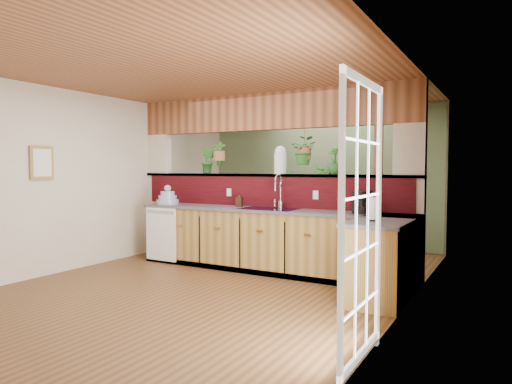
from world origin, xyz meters
The scene contains 28 objects.
ground centered at (0.00, 0.00, 0.00)m, with size 4.60×7.00×0.01m, color #523319.
ceiling centered at (0.00, 0.00, 2.60)m, with size 4.60×7.00×0.01m, color brown.
wall_back centered at (0.00, 3.50, 1.30)m, with size 4.60×0.02×2.60m, color beige.
wall_left centered at (-2.30, 0.00, 1.30)m, with size 0.02×7.00×2.60m, color beige.
wall_right centered at (2.30, 0.00, 1.30)m, with size 0.02×7.00×2.60m, color beige.
pass_through_partition centered at (0.03, 1.35, 1.19)m, with size 4.60×0.21×2.60m.
pass_through_ledge centered at (0.00, 1.35, 1.37)m, with size 4.60×0.21×0.04m, color brown.
header_beam centered at (0.00, 1.35, 2.33)m, with size 4.60×0.15×0.55m, color brown.
sage_backwall centered at (0.00, 3.48, 1.30)m, with size 4.55×0.02×2.55m, color #5D734F.
countertop centered at (0.84, 0.87, 0.45)m, with size 4.14×1.52×0.90m.
dishwasher centered at (-1.48, 0.66, 0.46)m, with size 0.58×0.03×0.82m.
navy_sink centered at (0.25, 0.98, 0.82)m, with size 0.82×0.50×0.18m.
french_door centered at (2.27, -1.30, 1.05)m, with size 0.06×1.02×2.16m, color white.
framed_print centered at (-2.27, -0.80, 1.55)m, with size 0.04×0.35×0.45m.
faucet centered at (0.33, 1.13, 1.17)m, with size 0.22×0.22×0.50m.
dish_stack centered at (-1.54, 0.90, 1.00)m, with size 0.35×0.35×0.31m.
soap_dispenser centered at (-0.30, 1.07, 1.00)m, with size 0.09×0.10×0.21m, color #3A2215.
coffee_maker centered at (1.59, 0.98, 1.03)m, with size 0.15×0.26×0.29m.
paper_towel centered at (1.93, 0.22, 1.03)m, with size 0.13×0.13×0.28m.
glass_jar centered at (0.24, 1.35, 1.60)m, with size 0.19×0.19×0.42m.
ledge_plant_left centered at (-1.07, 1.35, 1.60)m, with size 0.23×0.19×0.42m, color #22561D.
ledge_plant_right centered at (1.09, 1.35, 1.58)m, with size 0.21×0.21×0.38m, color #22561D.
hanging_plant_a centered at (-0.85, 1.35, 1.84)m, with size 0.24×0.20×0.51m.
hanging_plant_b centered at (0.63, 1.35, 1.90)m, with size 0.41×0.36×0.53m.
shelving_console centered at (-0.17, 3.25, 0.50)m, with size 1.51×0.40×1.00m, color black.
shelf_plant_a centered at (-0.58, 3.25, 1.22)m, with size 0.23×0.15×0.43m, color #22561D.
shelf_plant_b centered at (0.14, 3.25, 1.26)m, with size 0.29×0.29×0.52m, color #22561D.
floor_plant centered at (0.90, 2.37, 0.41)m, with size 0.73×0.63×0.81m, color #22561D.
Camera 1 is at (3.28, -4.72, 1.48)m, focal length 32.00 mm.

